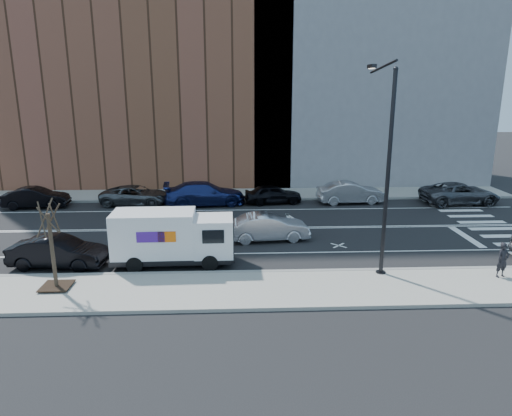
{
  "coord_description": "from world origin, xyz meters",
  "views": [
    {
      "loc": [
        0.56,
        -26.27,
        8.21
      ],
      "look_at": [
        1.67,
        -0.49,
        1.4
      ],
      "focal_mm": 32.0,
      "sensor_mm": 36.0,
      "label": 1
    }
  ],
  "objects": [
    {
      "name": "far_parked_b",
      "position": [
        -13.6,
        5.59,
        0.72
      ],
      "size": [
        4.49,
        1.83,
        1.45
      ],
      "primitive_type": "imported",
      "rotation": [
        0.0,
        0.0,
        1.64
      ],
      "color": "black",
      "rests_on": "ground"
    },
    {
      "name": "streetlight",
      "position": [
        7.0,
        -6.91,
        5.08
      ],
      "size": [
        0.44,
        4.02,
        9.34
      ],
      "color": "black",
      "rests_on": "ground"
    },
    {
      "name": "near_parked_rear_a",
      "position": [
        -7.88,
        -5.7,
        0.74
      ],
      "size": [
        4.61,
        2.0,
        1.47
      ],
      "primitive_type": "imported",
      "rotation": [
        0.0,
        0.0,
        1.47
      ],
      "color": "black",
      "rests_on": "ground"
    },
    {
      "name": "fedex_van",
      "position": [
        -2.53,
        -5.6,
        1.38
      ],
      "size": [
        5.78,
        2.14,
        2.62
      ],
      "rotation": [
        0.0,
        0.0,
        0.02
      ],
      "color": "black",
      "rests_on": "ground"
    },
    {
      "name": "far_parked_d",
      "position": [
        -1.76,
        5.88,
        0.84
      ],
      "size": [
        6.02,
        3.02,
        1.68
      ],
      "primitive_type": "imported",
      "rotation": [
        0.0,
        0.0,
        1.69
      ],
      "color": "navy",
      "rests_on": "ground"
    },
    {
      "name": "street_tree",
      "position": [
        -7.0,
        -8.4,
        1.45
      ],
      "size": [
        1.2,
        1.2,
        3.75
      ],
      "color": "black",
      "rests_on": "ground"
    },
    {
      "name": "far_parked_c",
      "position": [
        -6.72,
        6.09,
        0.7
      ],
      "size": [
        5.22,
        2.79,
        1.4
      ],
      "primitive_type": "imported",
      "rotation": [
        0.0,
        0.0,
        1.47
      ],
      "color": "#484B4F",
      "rests_on": "ground"
    },
    {
      "name": "curb_far",
      "position": [
        0.0,
        7.0,
        0.08
      ],
      "size": [
        44.0,
        0.25,
        0.17
      ],
      "primitive_type": "cube",
      "color": "gray",
      "rests_on": "ground"
    },
    {
      "name": "sidewalk_far",
      "position": [
        0.0,
        8.8,
        0.07
      ],
      "size": [
        44.0,
        3.6,
        0.15
      ],
      "primitive_type": "cube",
      "color": "gray",
      "rests_on": "ground"
    },
    {
      "name": "far_parked_e",
      "position": [
        3.2,
        6.08,
        0.7
      ],
      "size": [
        4.3,
        2.15,
        1.41
      ],
      "primitive_type": "imported",
      "rotation": [
        0.0,
        0.0,
        1.69
      ],
      "color": "black",
      "rests_on": "ground"
    },
    {
      "name": "driving_sedan",
      "position": [
        2.27,
        -2.19,
        0.74
      ],
      "size": [
        4.65,
        2.03,
        1.49
      ],
      "primitive_type": "imported",
      "rotation": [
        0.0,
        0.0,
        1.67
      ],
      "color": "silver",
      "rests_on": "ground"
    },
    {
      "name": "road_markings",
      "position": [
        0.0,
        0.0,
        0.0
      ],
      "size": [
        40.0,
        8.6,
        0.01
      ],
      "primitive_type": null,
      "color": "white",
      "rests_on": "ground"
    },
    {
      "name": "far_parked_f",
      "position": [
        8.87,
        5.94,
        0.79
      ],
      "size": [
        4.9,
        1.99,
        1.58
      ],
      "primitive_type": "imported",
      "rotation": [
        0.0,
        0.0,
        1.64
      ],
      "color": "#A9A9AD",
      "rests_on": "ground"
    },
    {
      "name": "bldg_concrete",
      "position": [
        12.0,
        15.6,
        13.0
      ],
      "size": [
        20.0,
        10.0,
        26.0
      ],
      "primitive_type": "cube",
      "color": "slate",
      "rests_on": "ground"
    },
    {
      "name": "ground",
      "position": [
        0.0,
        0.0,
        0.0
      ],
      "size": [
        120.0,
        120.0,
        0.0
      ],
      "primitive_type": "plane",
      "color": "black",
      "rests_on": "ground"
    },
    {
      "name": "crosswalk",
      "position": [
        16.0,
        0.0,
        0.0
      ],
      "size": [
        3.0,
        14.0,
        0.01
      ],
      "primitive_type": null,
      "color": "white",
      "rests_on": "ground"
    },
    {
      "name": "far_parked_g",
      "position": [
        16.8,
        5.44,
        0.77
      ],
      "size": [
        5.7,
        2.88,
        1.55
      ],
      "primitive_type": "imported",
      "rotation": [
        0.0,
        0.0,
        1.63
      ],
      "color": "#4A4C51",
      "rests_on": "ground"
    },
    {
      "name": "sidewalk_near",
      "position": [
        0.0,
        -8.8,
        0.07
      ],
      "size": [
        44.0,
        3.6,
        0.15
      ],
      "primitive_type": "cube",
      "color": "gray",
      "rests_on": "ground"
    },
    {
      "name": "pedestrian",
      "position": [
        12.13,
        -8.09,
        0.94
      ],
      "size": [
        0.65,
        0.52,
        1.57
      ],
      "primitive_type": "imported",
      "rotation": [
        0.0,
        0.0,
        0.27
      ],
      "color": "black",
      "rests_on": "sidewalk_near"
    },
    {
      "name": "bldg_brick",
      "position": [
        -8.0,
        15.6,
        11.0
      ],
      "size": [
        26.0,
        10.0,
        22.0
      ],
      "primitive_type": "cube",
      "color": "brown",
      "rests_on": "ground"
    },
    {
      "name": "curb_near",
      "position": [
        0.0,
        -7.0,
        0.08
      ],
      "size": [
        44.0,
        0.25,
        0.17
      ],
      "primitive_type": "cube",
      "color": "gray",
      "rests_on": "ground"
    }
  ]
}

